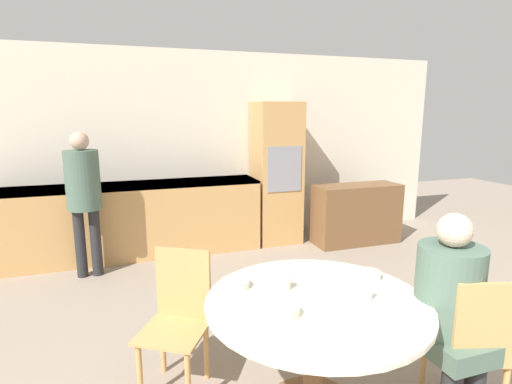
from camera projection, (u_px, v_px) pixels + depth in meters
The scene contains 14 objects.
wall_back at pixel (211, 149), 5.51m from camera, with size 7.07×0.05×2.60m.
kitchen_counter at pixel (133, 219), 5.01m from camera, with size 3.19×0.60×0.92m.
oven_unit at pixel (276, 173), 5.53m from camera, with size 0.60×0.59×1.93m.
sideboard at pixel (356, 214), 5.53m from camera, with size 1.20×0.45×0.82m.
dining_table at pixel (316, 332), 2.32m from camera, with size 1.28×1.28×0.74m.
chair_near_right at pixel (476, 343), 2.27m from camera, with size 0.50×0.50×0.91m.
chair_far_left at pixel (179, 312), 2.62m from camera, with size 0.55×0.55×0.91m.
person_seated at pixel (451, 305), 2.29m from camera, with size 0.37×0.45×1.24m.
person_standing at pixel (84, 189), 4.28m from camera, with size 0.35×0.35×1.60m.
cup at pixel (285, 282), 2.41m from camera, with size 0.06×0.06×0.09m.
bowl_near at pixel (235, 283), 2.44m from camera, with size 0.17×0.17×0.05m.
bowl_centre at pixel (369, 275), 2.57m from camera, with size 0.15×0.15×0.05m.
bowl_far at pixel (285, 311), 2.11m from camera, with size 0.16×0.16×0.05m.
salt_shaker at pixel (369, 293), 2.27m from camera, with size 0.03×0.03×0.09m.
Camera 1 is at (-1.17, -0.45, 1.79)m, focal length 28.00 mm.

